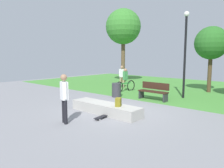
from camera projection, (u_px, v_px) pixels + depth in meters
ground_plane at (120, 110)px, 9.31m from camera, size 28.00×28.00×0.00m
grass_lawn at (194, 89)px, 15.33m from camera, size 26.60×11.76×0.01m
concrete_ledge at (105, 108)px, 8.85m from camera, size 3.19×0.80×0.40m
backpack_on_ledge at (118, 102)px, 8.32m from camera, size 0.31×0.34×0.32m
skater_performing_trick at (64, 95)px, 7.44m from camera, size 0.41×0.30×1.69m
skateboard_by_ledge at (102, 117)px, 8.16m from camera, size 0.30×0.82×0.08m
park_bench_center_lawn at (154, 91)px, 11.48m from camera, size 1.61×0.51×0.91m
tree_young_birch at (211, 43)px, 13.58m from camera, size 2.04×2.04×4.11m
tree_broad_elm at (123, 27)px, 18.67m from camera, size 2.98×2.98×6.25m
lamp_post at (185, 47)px, 11.72m from camera, size 0.28×0.28×4.62m
trash_bin at (116, 90)px, 12.33m from camera, size 0.51×0.51×0.79m
pedestrian_with_backpack at (122, 75)px, 15.86m from camera, size 0.45×0.43×1.59m
cyclist_on_bicycle at (125, 82)px, 14.20m from camera, size 0.24×1.82×1.52m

